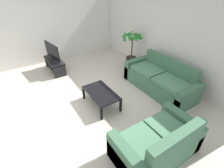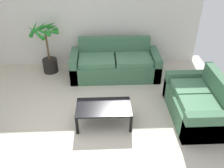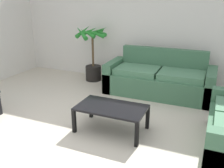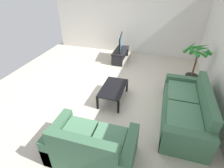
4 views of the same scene
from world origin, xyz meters
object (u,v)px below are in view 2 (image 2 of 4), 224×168
(coffee_table, at_px, (104,109))
(potted_palm, at_px, (48,51))
(couch_loveseat, at_px, (197,104))
(couch_main, at_px, (115,65))

(coffee_table, height_order, potted_palm, potted_palm)
(couch_loveseat, xyz_separation_m, potted_palm, (-3.19, 1.93, 0.30))
(potted_palm, bearing_deg, couch_loveseat, -31.20)
(couch_main, xyz_separation_m, coffee_table, (-0.31, -1.79, 0.04))
(couch_main, xyz_separation_m, couch_loveseat, (1.51, -1.67, -0.00))
(couch_main, distance_m, coffee_table, 1.82)
(couch_main, height_order, coffee_table, couch_main)
(couch_main, relative_size, coffee_table, 2.11)
(potted_palm, bearing_deg, coffee_table, -56.46)
(couch_loveseat, xyz_separation_m, coffee_table, (-1.82, -0.12, 0.05))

